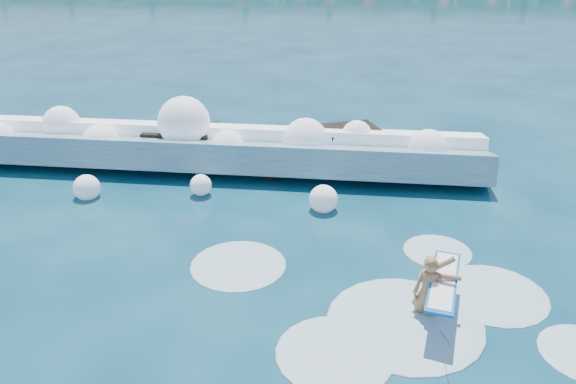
{
  "coord_description": "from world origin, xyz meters",
  "views": [
    {
      "loc": [
        2.98,
        -10.39,
        6.96
      ],
      "look_at": [
        1.5,
        2.0,
        1.2
      ],
      "focal_mm": 35.0,
      "sensor_mm": 36.0,
      "label": 1
    }
  ],
  "objects": [
    {
      "name": "ground",
      "position": [
        0.0,
        0.0,
        0.0
      ],
      "size": [
        200.0,
        200.0,
        0.0
      ],
      "primitive_type": "plane",
      "color": "#082C42",
      "rests_on": "ground"
    },
    {
      "name": "breaking_wave",
      "position": [
        -1.78,
        6.43,
        0.54
      ],
      "size": [
        17.94,
        2.8,
        1.55
      ],
      "color": "teal",
      "rests_on": "ground"
    },
    {
      "name": "rock_cluster",
      "position": [
        -0.14,
        7.08,
        0.41
      ],
      "size": [
        7.95,
        3.23,
        1.29
      ],
      "color": "black",
      "rests_on": "ground"
    },
    {
      "name": "surfer_with_board",
      "position": [
        4.69,
        -0.97,
        0.6
      ],
      "size": [
        1.1,
        2.85,
        1.63
      ],
      "color": "#9E7149",
      "rests_on": "ground"
    },
    {
      "name": "wave_spray",
      "position": [
        -1.74,
        6.29,
        1.0
      ],
      "size": [
        15.1,
        4.37,
        2.31
      ],
      "color": "white",
      "rests_on": "ground"
    },
    {
      "name": "surf_foam",
      "position": [
        4.06,
        -0.8,
        0.0
      ],
      "size": [
        8.89,
        5.86,
        0.16
      ],
      "color": "silver",
      "rests_on": "ground"
    }
  ]
}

